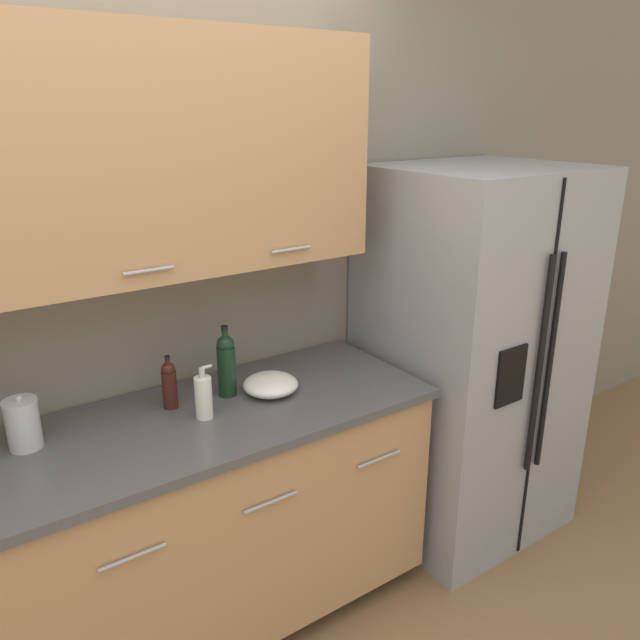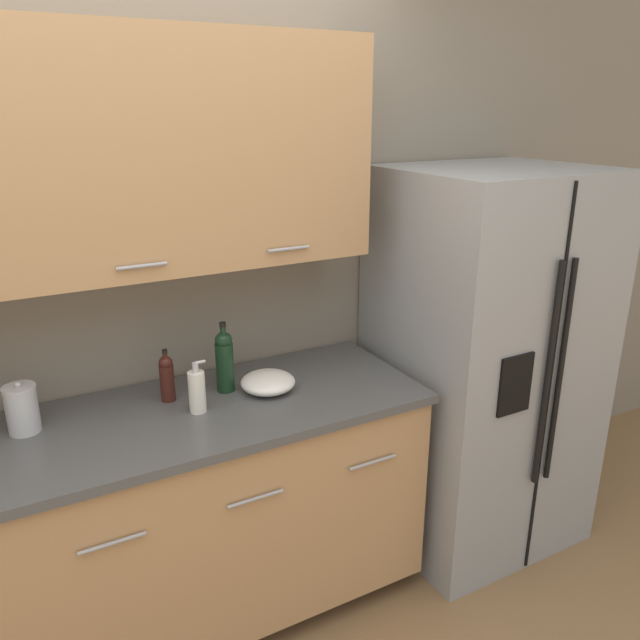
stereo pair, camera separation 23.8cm
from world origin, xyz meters
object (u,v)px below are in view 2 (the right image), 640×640
Objects in this scene: refrigerator at (483,362)px; oil_bottle at (167,377)px; soap_dispenser at (197,391)px; steel_canister at (22,409)px; mixing_bowl at (268,382)px; wine_bottle at (225,360)px.

refrigerator reaches higher than oil_bottle.
soap_dispenser is 0.96× the size of oil_bottle.
steel_canister is 0.85m from mixing_bowl.
oil_bottle is at bearing 116.04° from soap_dispenser.
soap_dispenser is at bearing 178.45° from refrigerator.
mixing_bowl is at bearing -30.13° from wine_bottle.
oil_bottle is 1.11× the size of steel_canister.
steel_canister is at bearing 174.67° from refrigerator.
soap_dispenser reaches higher than steel_canister.
oil_bottle is at bearing 163.75° from mixing_bowl.
wine_bottle is at bearing 38.10° from soap_dispenser.
wine_bottle is 1.52× the size of steel_canister.
oil_bottle is 0.96× the size of mixing_bowl.
wine_bottle reaches higher than steel_canister.
wine_bottle is (-1.16, 0.15, 0.19)m from refrigerator.
wine_bottle reaches higher than oil_bottle.
refrigerator reaches higher than mixing_bowl.
refrigerator reaches higher than steel_canister.
oil_bottle is (-1.37, 0.17, 0.15)m from refrigerator.
mixing_bowl is (-1.02, 0.07, 0.10)m from refrigerator.
steel_canister is (-0.70, 0.02, -0.04)m from wine_bottle.
steel_canister is (-0.48, -0.00, -0.01)m from oil_bottle.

